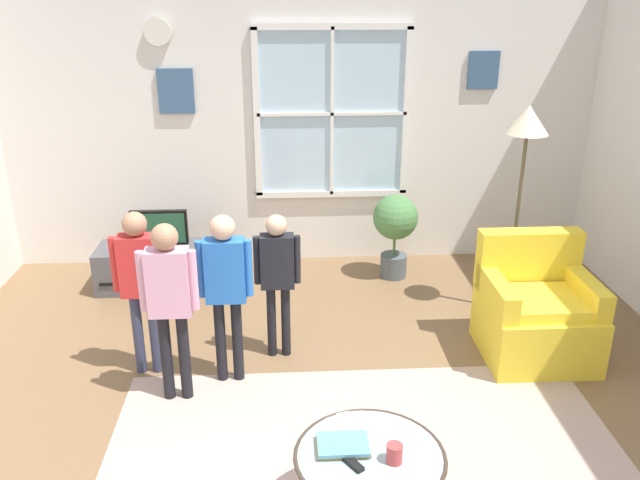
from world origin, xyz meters
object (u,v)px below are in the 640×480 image
object	(u,v)px
book_stack	(343,446)
person_red_shirt	(140,275)
tv_stand	(163,267)
remote_near_cup	(353,446)
person_blue_shirt	(226,280)
cup	(394,453)
person_black_shirt	(277,270)
potted_plant_by_window	(395,225)
coffee_table	(370,459)
television	(159,228)
armchair	(536,313)
person_pink_shirt	(169,293)
floor_lamp	(526,142)
remote_near_books	(352,463)

from	to	relation	value
book_stack	person_red_shirt	xyz separation A→B (m)	(-1.24, 1.45, 0.29)
tv_stand	remote_near_cup	size ratio (longest dim) A/B	8.14
tv_stand	person_blue_shirt	world-z (taller)	person_blue_shirt
cup	person_black_shirt	bearing A→B (deg)	107.80
potted_plant_by_window	tv_stand	bearing A→B (deg)	-177.38
coffee_table	person_blue_shirt	bearing A→B (deg)	119.80
book_stack	person_blue_shirt	distance (m)	1.50
television	book_stack	size ratio (longest dim) A/B	1.89
tv_stand	remote_near_cup	world-z (taller)	remote_near_cup
armchair	remote_near_cup	xyz separation A→B (m)	(-1.50, -1.54, 0.12)
remote_near_cup	person_pink_shirt	distance (m)	1.56
book_stack	floor_lamp	size ratio (longest dim) A/B	0.15
coffee_table	person_pink_shirt	bearing A→B (deg)	133.62
tv_stand	person_black_shirt	xyz separation A→B (m)	(1.04, -1.24, 0.49)
book_stack	remote_near_cup	world-z (taller)	book_stack
coffee_table	person_red_shirt	xyz separation A→B (m)	(-1.36, 1.50, 0.34)
person_blue_shirt	potted_plant_by_window	size ratio (longest dim) A/B	1.51
remote_near_books	person_pink_shirt	size ratio (longest dim) A/B	0.11
person_black_shirt	remote_near_cup	bearing A→B (deg)	-77.10
television	armchair	xyz separation A→B (m)	(2.92, -1.32, -0.24)
television	cup	size ratio (longest dim) A/B	5.18
cup	person_red_shirt	size ratio (longest dim) A/B	0.08
armchair	coffee_table	bearing A→B (deg)	-131.86
remote_near_books	potted_plant_by_window	bearing A→B (deg)	76.87
book_stack	remote_near_cup	size ratio (longest dim) A/B	1.87
remote_near_books	person_pink_shirt	distance (m)	1.63
remote_near_cup	potted_plant_by_window	bearing A→B (deg)	76.73
remote_near_books	person_blue_shirt	size ratio (longest dim) A/B	0.12
armchair	book_stack	distance (m)	2.19
person_pink_shirt	person_blue_shirt	bearing A→B (deg)	30.80
cup	remote_near_cup	world-z (taller)	cup
tv_stand	coffee_table	bearing A→B (deg)	-62.91
person_pink_shirt	television	bearing A→B (deg)	102.19
tv_stand	floor_lamp	size ratio (longest dim) A/B	0.67
cup	person_blue_shirt	xyz separation A→B (m)	(-0.89, 1.42, 0.27)
coffee_table	remote_near_books	bearing A→B (deg)	-146.15
potted_plant_by_window	television	bearing A→B (deg)	-177.31
remote_near_cup	person_blue_shirt	size ratio (longest dim) A/B	0.12
remote_near_cup	floor_lamp	distance (m)	2.89
person_pink_shirt	tv_stand	bearing A→B (deg)	102.17
coffee_table	book_stack	distance (m)	0.14
armchair	person_red_shirt	world-z (taller)	person_red_shirt
person_blue_shirt	remote_near_cup	bearing A→B (deg)	-61.68
armchair	cup	world-z (taller)	armchair
person_red_shirt	tv_stand	bearing A→B (deg)	95.13
tv_stand	remote_near_cup	bearing A→B (deg)	-63.67
person_red_shirt	remote_near_cup	bearing A→B (deg)	-48.31
cup	remote_near_cup	xyz separation A→B (m)	(-0.18, 0.11, -0.04)
television	remote_near_books	bearing A→B (deg)	-64.85
floor_lamp	armchair	bearing A→B (deg)	-93.75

